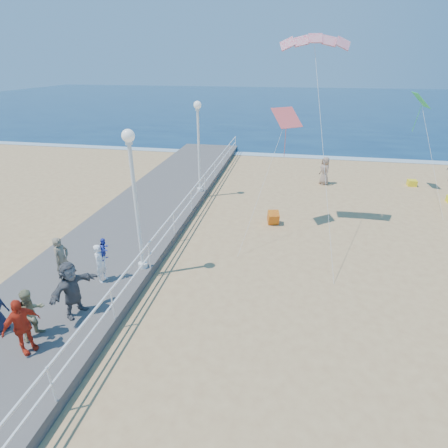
% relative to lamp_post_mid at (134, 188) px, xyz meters
% --- Properties ---
extents(ground, '(160.00, 160.00, 0.00)m').
position_rel_lamp_post_mid_xyz_m(ground, '(5.35, 0.00, -3.66)').
color(ground, tan).
rests_on(ground, ground).
extents(ocean, '(160.00, 90.00, 0.05)m').
position_rel_lamp_post_mid_xyz_m(ocean, '(5.35, 65.00, -3.65)').
color(ocean, '#0C2849').
rests_on(ocean, ground).
extents(surf_line, '(160.00, 1.20, 0.04)m').
position_rel_lamp_post_mid_xyz_m(surf_line, '(5.35, 20.50, -3.63)').
color(surf_line, silver).
rests_on(surf_line, ground).
extents(boardwalk, '(5.00, 44.00, 0.40)m').
position_rel_lamp_post_mid_xyz_m(boardwalk, '(-2.15, 0.00, -3.46)').
color(boardwalk, '#635F5A').
rests_on(boardwalk, ground).
extents(railing, '(0.05, 42.00, 0.55)m').
position_rel_lamp_post_mid_xyz_m(railing, '(0.30, 0.00, -2.41)').
color(railing, white).
rests_on(railing, boardwalk).
extents(lamp_post_mid, '(0.44, 0.44, 5.32)m').
position_rel_lamp_post_mid_xyz_m(lamp_post_mid, '(0.00, 0.00, 0.00)').
color(lamp_post_mid, white).
rests_on(lamp_post_mid, boardwalk).
extents(lamp_post_far, '(0.44, 0.44, 5.32)m').
position_rel_lamp_post_mid_xyz_m(lamp_post_far, '(0.00, 9.00, 0.00)').
color(lamp_post_far, white).
rests_on(lamp_post_far, boardwalk).
extents(woman_holding_toddler, '(0.41, 0.57, 1.48)m').
position_rel_lamp_post_mid_xyz_m(woman_holding_toddler, '(-1.08, -1.13, -2.52)').
color(woman_holding_toddler, white).
rests_on(woman_holding_toddler, boardwalk).
extents(toddler_held, '(0.36, 0.44, 0.83)m').
position_rel_lamp_post_mid_xyz_m(toddler_held, '(-0.93, -0.98, -2.00)').
color(toddler_held, '#3343BF').
rests_on(toddler_held, boardwalk).
extents(spectator_1, '(0.83, 0.94, 1.60)m').
position_rel_lamp_post_mid_xyz_m(spectator_1, '(-1.58, -4.12, -2.46)').
color(spectator_1, gray).
rests_on(spectator_1, boardwalk).
extents(spectator_3, '(0.82, 1.08, 1.71)m').
position_rel_lamp_post_mid_xyz_m(spectator_3, '(-1.44, -4.69, -2.41)').
color(spectator_3, red).
rests_on(spectator_3, boardwalk).
extents(spectator_5, '(1.06, 1.83, 1.88)m').
position_rel_lamp_post_mid_xyz_m(spectator_5, '(-1.01, -2.99, -2.32)').
color(spectator_5, '#535458').
rests_on(spectator_5, boardwalk).
extents(spectator_6, '(0.50, 0.69, 1.75)m').
position_rel_lamp_post_mid_xyz_m(spectator_6, '(-2.43, -1.37, -2.39)').
color(spectator_6, '#817259').
rests_on(spectator_6, boardwalk).
extents(beach_walker_c, '(0.93, 1.09, 1.90)m').
position_rel_lamp_post_mid_xyz_m(beach_walker_c, '(7.74, 13.06, -2.71)').
color(beach_walker_c, gray).
rests_on(beach_walker_c, ground).
extents(box_kite, '(0.69, 0.81, 0.74)m').
position_rel_lamp_post_mid_xyz_m(box_kite, '(4.72, 5.84, -3.36)').
color(box_kite, red).
rests_on(box_kite, ground).
extents(beach_chair_right, '(0.55, 0.55, 0.40)m').
position_rel_lamp_post_mid_xyz_m(beach_chair_right, '(13.64, 13.80, -3.46)').
color(beach_chair_right, yellow).
rests_on(beach_chair_right, ground).
extents(kite_parafoil, '(2.95, 0.94, 0.65)m').
position_rel_lamp_post_mid_xyz_m(kite_parafoil, '(5.97, 5.94, 4.94)').
color(kite_parafoil, red).
extents(kite_diamond_pink, '(1.52, 1.47, 0.80)m').
position_rel_lamp_post_mid_xyz_m(kite_diamond_pink, '(5.04, 5.73, 1.75)').
color(kite_diamond_pink, '#E75555').
extents(kite_diamond_green, '(0.92, 1.24, 0.86)m').
position_rel_lamp_post_mid_xyz_m(kite_diamond_green, '(12.70, 12.79, 1.97)').
color(kite_diamond_green, '#29C35A').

